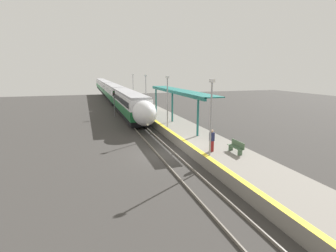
{
  "coord_description": "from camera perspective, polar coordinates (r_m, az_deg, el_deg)",
  "views": [
    {
      "loc": [
        -6.2,
        -19.91,
        6.87
      ],
      "look_at": [
        0.59,
        1.38,
        2.14
      ],
      "focal_mm": 28.0,
      "sensor_mm": 36.0,
      "label": 1
    }
  ],
  "objects": [
    {
      "name": "ground_plane",
      "position": [
        21.96,
        -0.37,
        -6.27
      ],
      "size": [
        120.0,
        120.0,
        0.0
      ],
      "primitive_type": "plane",
      "color": "#383533"
    },
    {
      "name": "rail_left",
      "position": [
        21.74,
        -2.19,
        -6.26
      ],
      "size": [
        0.08,
        90.0,
        0.15
      ],
      "primitive_type": "cube",
      "color": "slate",
      "rests_on": "ground_plane"
    },
    {
      "name": "rail_right",
      "position": [
        22.15,
        1.42,
        -5.91
      ],
      "size": [
        0.08,
        90.0,
        0.15
      ],
      "primitive_type": "cube",
      "color": "slate",
      "rests_on": "ground_plane"
    },
    {
      "name": "train",
      "position": [
        68.67,
        -12.57,
        7.77
      ],
      "size": [
        2.75,
        84.27,
        3.84
      ],
      "color": "black",
      "rests_on": "ground_plane"
    },
    {
      "name": "platform_right",
      "position": [
        23.15,
        8.46,
        -4.3
      ],
      "size": [
        4.07,
        64.0,
        0.88
      ],
      "color": "gray",
      "rests_on": "ground_plane"
    },
    {
      "name": "platform_bench",
      "position": [
        20.15,
        14.67,
        -4.33
      ],
      "size": [
        0.44,
        1.68,
        0.89
      ],
      "color": "#4C6B4C",
      "rests_on": "platform_right"
    },
    {
      "name": "person_waiting",
      "position": [
        19.95,
        9.5,
        -3.08
      ],
      "size": [
        0.36,
        0.22,
        1.69
      ],
      "color": "maroon",
      "rests_on": "platform_right"
    },
    {
      "name": "railway_signal",
      "position": [
        40.23,
        -11.64,
        5.4
      ],
      "size": [
        0.28,
        0.28,
        3.97
      ],
      "color": "#59595E",
      "rests_on": "ground_plane"
    },
    {
      "name": "lamppost_near",
      "position": [
        18.61,
        9.36,
        2.88
      ],
      "size": [
        0.36,
        0.2,
        5.43
      ],
      "color": "#9E9EA3",
      "rests_on": "platform_right"
    },
    {
      "name": "lamppost_mid",
      "position": [
        27.97,
        -0.13,
        6.04
      ],
      "size": [
        0.36,
        0.2,
        5.43
      ],
      "color": "#9E9EA3",
      "rests_on": "platform_right"
    },
    {
      "name": "lamppost_far",
      "position": [
        37.75,
        -4.83,
        7.53
      ],
      "size": [
        0.36,
        0.2,
        5.43
      ],
      "color": "#9E9EA3",
      "rests_on": "platform_right"
    },
    {
      "name": "lamppost_farthest",
      "position": [
        47.69,
        -7.59,
        8.38
      ],
      "size": [
        0.36,
        0.2,
        5.43
      ],
      "color": "#9E9EA3",
      "rests_on": "platform_right"
    },
    {
      "name": "station_canopy",
      "position": [
        31.23,
        1.97,
        7.4
      ],
      "size": [
        2.02,
        17.86,
        3.76
      ],
      "color": "#1E6B66",
      "rests_on": "platform_right"
    }
  ]
}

